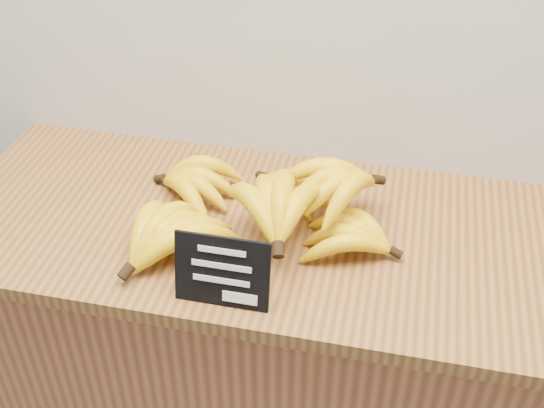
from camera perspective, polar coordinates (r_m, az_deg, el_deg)
The scene contains 4 objects.
counter at distance 1.66m, azimuth 0.38°, elevation -14.69°, with size 1.28×0.50×0.90m, color #9B5932.
counter_top at distance 1.33m, azimuth 0.46°, elevation -2.31°, with size 1.30×0.54×0.03m, color brown.
chalkboard_sign at distance 1.13m, azimuth -4.21°, elevation -5.69°, with size 0.16×0.01×0.13m, color black.
banana_pile at distance 1.27m, azimuth -1.20°, elevation -0.14°, with size 0.55×0.39×0.13m.
Camera 1 is at (0.22, 1.75, 1.77)m, focal length 45.00 mm.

